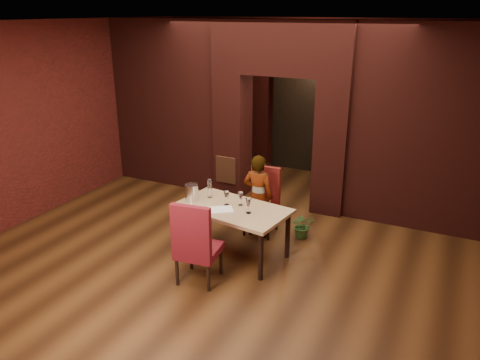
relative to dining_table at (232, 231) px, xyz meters
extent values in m
plane|color=#492A12|center=(-0.13, 0.17, -0.37)|extent=(8.00, 8.00, 0.00)
cube|color=silver|center=(-0.13, 0.17, 2.83)|extent=(7.00, 8.00, 0.04)
cube|color=maroon|center=(-0.13, 4.17, 1.23)|extent=(7.00, 0.04, 3.20)
cube|color=maroon|center=(-3.63, 0.17, 1.23)|extent=(0.04, 8.00, 3.20)
cube|color=maroon|center=(-1.08, 2.17, 0.78)|extent=(0.55, 0.55, 2.30)
cube|color=maroon|center=(0.82, 2.17, 0.78)|extent=(0.55, 0.55, 2.30)
cube|color=maroon|center=(-0.13, 2.17, 2.38)|extent=(2.45, 0.55, 0.90)
cube|color=maroon|center=(-2.49, 2.17, 1.23)|extent=(2.28, 0.35, 3.20)
cube|color=maroon|center=(2.24, 2.17, 1.23)|extent=(2.28, 0.35, 3.20)
cube|color=#9D522D|center=(-1.08, 1.87, 0.18)|extent=(0.40, 0.03, 0.50)
cube|color=black|center=(-0.53, 4.11, 0.68)|extent=(0.90, 0.08, 2.10)
cube|color=black|center=(-0.53, 4.07, 0.68)|extent=(1.02, 0.04, 2.22)
cube|color=tan|center=(0.00, 0.00, 0.00)|extent=(1.67, 1.10, 0.73)
cube|color=maroon|center=(0.09, 0.81, 0.16)|extent=(0.50, 0.50, 1.05)
cube|color=maroon|center=(-0.08, -0.80, 0.20)|extent=(0.58, 0.58, 1.14)
imported|color=white|center=(0.09, 0.71, 0.29)|extent=(0.48, 0.32, 1.31)
cube|color=white|center=(-0.11, -0.14, 0.37)|extent=(0.41, 0.39, 0.00)
cylinder|color=silver|center=(-0.65, -0.01, 0.49)|extent=(0.19, 0.19, 0.24)
cylinder|color=white|center=(-0.47, 0.20, 0.51)|extent=(0.07, 0.07, 0.29)
imported|color=#305B23|center=(0.75, 0.94, -0.16)|extent=(0.46, 0.44, 0.40)
camera|label=1|loc=(2.72, -5.38, 2.98)|focal=35.00mm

